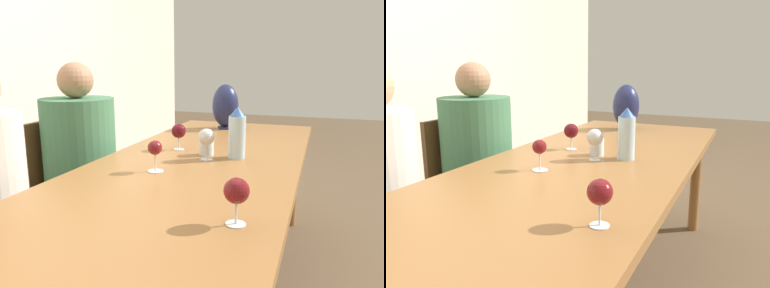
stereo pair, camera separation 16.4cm
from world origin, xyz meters
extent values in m
cube|color=#936033|center=(0.00, 0.00, 0.71)|extent=(2.44, 0.92, 0.04)
cylinder|color=#936033|center=(1.12, -0.36, 0.34)|extent=(0.07, 0.07, 0.69)
cylinder|color=#936033|center=(1.12, 0.36, 0.34)|extent=(0.07, 0.07, 0.69)
cylinder|color=silver|center=(0.15, -0.15, 0.83)|extent=(0.08, 0.08, 0.20)
cone|color=#33599E|center=(0.15, -0.15, 0.95)|extent=(0.07, 0.07, 0.04)
cylinder|color=silver|center=(0.16, 0.00, 0.77)|extent=(0.07, 0.07, 0.08)
cylinder|color=#1E234C|center=(0.94, 0.11, 0.73)|extent=(0.10, 0.10, 0.01)
ellipsoid|color=#1E234C|center=(0.94, 0.11, 0.89)|extent=(0.18, 0.18, 0.29)
cylinder|color=silver|center=(-0.59, -0.32, 0.73)|extent=(0.06, 0.06, 0.00)
cylinder|color=silver|center=(-0.59, -0.32, 0.76)|extent=(0.01, 0.01, 0.07)
sphere|color=maroon|center=(-0.59, -0.32, 0.83)|extent=(0.07, 0.07, 0.07)
cylinder|color=silver|center=(0.23, 0.17, 0.73)|extent=(0.06, 0.06, 0.00)
cylinder|color=silver|center=(0.23, 0.17, 0.76)|extent=(0.01, 0.01, 0.06)
sphere|color=#510C14|center=(0.23, 0.17, 0.83)|extent=(0.08, 0.08, 0.08)
cylinder|color=silver|center=(0.07, -0.03, 0.73)|extent=(0.06, 0.06, 0.00)
cylinder|color=silver|center=(0.07, -0.03, 0.77)|extent=(0.01, 0.01, 0.07)
sphere|color=silver|center=(0.07, -0.03, 0.84)|extent=(0.08, 0.08, 0.08)
cylinder|color=silver|center=(-0.19, 0.12, 0.73)|extent=(0.07, 0.07, 0.00)
cylinder|color=silver|center=(-0.19, 0.12, 0.77)|extent=(0.01, 0.01, 0.07)
sphere|color=maroon|center=(-0.19, 0.12, 0.83)|extent=(0.06, 0.06, 0.06)
cube|color=brown|center=(-0.49, 0.73, 0.43)|extent=(0.44, 0.44, 0.04)
cylinder|color=brown|center=(-0.30, 0.54, 0.21)|extent=(0.04, 0.04, 0.41)
cylinder|color=brown|center=(-0.30, 0.92, 0.21)|extent=(0.04, 0.04, 0.41)
cube|color=brown|center=(0.14, 0.73, 0.43)|extent=(0.44, 0.44, 0.04)
cube|color=brown|center=(0.14, 0.93, 0.66)|extent=(0.40, 0.03, 0.41)
cylinder|color=brown|center=(-0.05, 0.54, 0.21)|extent=(0.04, 0.04, 0.41)
cylinder|color=brown|center=(0.33, 0.54, 0.21)|extent=(0.04, 0.04, 0.41)
cylinder|color=brown|center=(-0.05, 0.92, 0.21)|extent=(0.04, 0.04, 0.41)
cylinder|color=brown|center=(0.33, 0.92, 0.21)|extent=(0.04, 0.04, 0.41)
cube|color=#2D2D38|center=(-0.49, 0.67, 0.23)|extent=(0.24, 0.18, 0.45)
cube|color=#2D2D38|center=(0.14, 0.66, 0.23)|extent=(0.30, 0.22, 0.45)
cylinder|color=#3D704C|center=(0.14, 0.73, 0.72)|extent=(0.40, 0.40, 0.53)
sphere|color=#9E7051|center=(0.14, 0.73, 1.08)|extent=(0.19, 0.19, 0.19)
camera|label=1|loc=(-1.57, -0.53, 1.18)|focal=35.00mm
camera|label=2|loc=(-1.50, -0.69, 1.18)|focal=35.00mm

